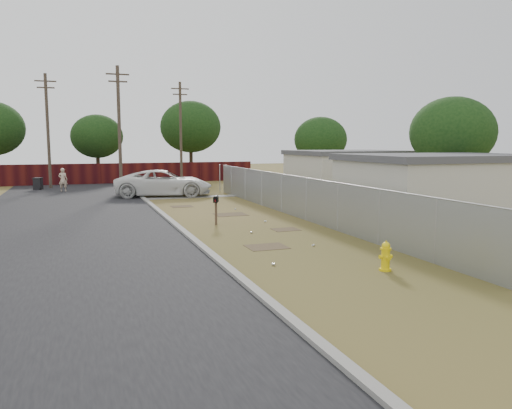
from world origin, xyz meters
name	(u,v)px	position (x,y,z in m)	size (l,w,h in m)	color
ground	(244,224)	(0.00, 0.00, 0.00)	(120.00, 120.00, 0.00)	brown
street	(83,208)	(-6.76, 8.05, 0.02)	(15.10, 60.00, 0.12)	black
chainlink_fence	(297,201)	(3.12, 1.03, 0.80)	(0.10, 27.06, 2.02)	#97989F
privacy_fence	(89,174)	(-6.00, 25.00, 0.90)	(30.00, 0.12, 1.80)	#46110F
utility_poles	(119,129)	(-3.67, 20.67, 4.69)	(12.60, 8.24, 9.00)	#44382D
houses	(387,179)	(9.70, 3.13, 1.56)	(9.30, 17.24, 3.10)	beige
horizon_trees	(169,131)	(0.84, 23.56, 4.63)	(33.32, 31.94, 7.78)	#362718
fire_hydrant	(386,257)	(1.23, -9.19, 0.41)	(0.40, 0.40, 0.87)	yellow
mailbox	(216,202)	(-1.23, 0.19, 1.04)	(0.37, 0.56, 1.31)	brown
pickup_truck	(164,183)	(-1.46, 12.84, 0.90)	(2.99, 6.48, 1.80)	silver
pedestrian	(63,180)	(-7.98, 18.54, 0.88)	(0.64, 0.42, 1.77)	#C3A98F
trash_bin	(38,184)	(-9.85, 20.75, 0.49)	(0.78, 0.84, 0.95)	black
scattered_litter	(264,230)	(0.19, -2.10, 0.04)	(2.80, 12.37, 0.07)	silver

